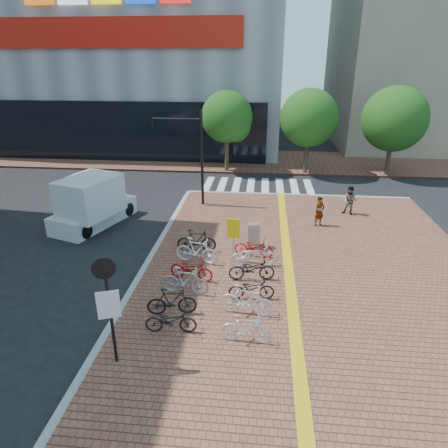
# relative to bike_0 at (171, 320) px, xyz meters

# --- Properties ---
(ground) EXTENTS (120.00, 120.00, 0.00)m
(ground) POSITION_rel_bike_0_xyz_m (1.93, 2.42, -0.58)
(ground) COLOR black
(ground) RESTS_ON ground
(sidewalk) EXTENTS (14.00, 34.00, 0.15)m
(sidewalk) POSITION_rel_bike_0_xyz_m (4.93, -2.58, -0.51)
(sidewalk) COLOR brown
(sidewalk) RESTS_ON ground
(tactile_strip) EXTENTS (0.40, 34.00, 0.01)m
(tactile_strip) POSITION_rel_bike_0_xyz_m (3.93, -2.58, -0.42)
(tactile_strip) COLOR gold
(tactile_strip) RESTS_ON sidewalk
(kerb_west) EXTENTS (0.25, 34.00, 0.15)m
(kerb_west) POSITION_rel_bike_0_xyz_m (-2.07, -2.58, -0.50)
(kerb_west) COLOR gray
(kerb_west) RESTS_ON ground
(kerb_north) EXTENTS (14.00, 0.25, 0.15)m
(kerb_north) POSITION_rel_bike_0_xyz_m (4.93, 14.42, -0.50)
(kerb_north) COLOR gray
(kerb_north) RESTS_ON ground
(far_sidewalk) EXTENTS (70.00, 8.00, 0.15)m
(far_sidewalk) POSITION_rel_bike_0_xyz_m (1.93, 23.42, -0.51)
(far_sidewalk) COLOR brown
(far_sidewalk) RESTS_ON ground
(building_beige) EXTENTS (20.00, 18.00, 18.00)m
(building_beige) POSITION_rel_bike_0_xyz_m (19.93, 34.42, 8.42)
(building_beige) COLOR gray
(building_beige) RESTS_ON ground
(crosswalk) EXTENTS (7.50, 4.00, 0.01)m
(crosswalk) POSITION_rel_bike_0_xyz_m (2.43, 16.42, -0.57)
(crosswalk) COLOR silver
(crosswalk) RESTS_ON ground
(street_trees) EXTENTS (16.20, 4.60, 6.35)m
(street_trees) POSITION_rel_bike_0_xyz_m (6.97, 19.87, 3.52)
(street_trees) COLOR #38281E
(street_trees) RESTS_ON far_sidewalk
(bike_0) EXTENTS (1.68, 0.70, 0.86)m
(bike_0) POSITION_rel_bike_0_xyz_m (0.00, 0.00, 0.00)
(bike_0) COLOR black
(bike_0) RESTS_ON sidewalk
(bike_1) EXTENTS (1.75, 0.77, 1.01)m
(bike_1) POSITION_rel_bike_0_xyz_m (-0.17, 0.94, 0.08)
(bike_1) COLOR black
(bike_1) RESTS_ON sidewalk
(bike_2) EXTENTS (1.86, 0.69, 1.09)m
(bike_2) POSITION_rel_bike_0_xyz_m (0.03, 2.25, 0.11)
(bike_2) COLOR #A7A8AC
(bike_2) RESTS_ON sidewalk
(bike_3) EXTENTS (1.85, 0.96, 0.93)m
(bike_3) POSITION_rel_bike_0_xyz_m (0.08, 3.30, 0.03)
(bike_3) COLOR #A20B0F
(bike_3) RESTS_ON sidewalk
(bike_4) EXTENTS (1.97, 0.91, 1.14)m
(bike_4) POSITION_rel_bike_0_xyz_m (0.07, 4.68, 0.14)
(bike_4) COLOR white
(bike_4) RESTS_ON sidewalk
(bike_5) EXTENTS (1.78, 0.60, 1.05)m
(bike_5) POSITION_rel_bike_0_xyz_m (-0.12, 5.76, 0.10)
(bike_5) COLOR black
(bike_5) RESTS_ON sidewalk
(bike_6) EXTENTS (1.65, 0.55, 0.97)m
(bike_6) POSITION_rel_bike_0_xyz_m (2.39, -0.26, 0.06)
(bike_6) COLOR silver
(bike_6) RESTS_ON sidewalk
(bike_7) EXTENTS (1.91, 0.76, 1.12)m
(bike_7) POSITION_rel_bike_0_xyz_m (2.32, 1.19, 0.13)
(bike_7) COLOR white
(bike_7) RESTS_ON sidewalk
(bike_8) EXTENTS (1.70, 0.74, 0.87)m
(bike_8) POSITION_rel_bike_0_xyz_m (2.47, 2.14, 0.00)
(bike_8) COLOR black
(bike_8) RESTS_ON sidewalk
(bike_9) EXTENTS (1.87, 0.85, 0.95)m
(bike_9) POSITION_rel_bike_0_xyz_m (2.42, 3.50, 0.04)
(bike_9) COLOR black
(bike_9) RESTS_ON sidewalk
(bike_10) EXTENTS (2.03, 1.03, 1.02)m
(bike_10) POSITION_rel_bike_0_xyz_m (2.45, 4.59, 0.08)
(bike_10) COLOR silver
(bike_10) RESTS_ON sidewalk
(bike_11) EXTENTS (1.77, 0.83, 0.90)m
(bike_11) POSITION_rel_bike_0_xyz_m (2.45, 5.52, 0.02)
(bike_11) COLOR red
(bike_11) RESTS_ON sidewalk
(pedestrian_a) EXTENTS (0.68, 0.61, 1.56)m
(pedestrian_a) POSITION_rel_bike_0_xyz_m (5.70, 9.35, 0.35)
(pedestrian_a) COLOR gray
(pedestrian_a) RESTS_ON sidewalk
(pedestrian_b) EXTENTS (0.97, 0.89, 1.61)m
(pedestrian_b) POSITION_rel_bike_0_xyz_m (7.58, 11.14, 0.37)
(pedestrian_b) COLOR #4A4E5D
(pedestrian_b) RESTS_ON sidewalk
(utility_box) EXTENTS (0.60, 0.48, 1.16)m
(utility_box) POSITION_rel_bike_0_xyz_m (2.38, 6.46, 0.15)
(utility_box) COLOR #A9A9AD
(utility_box) RESTS_ON sidewalk
(yellow_sign) EXTENTS (0.53, 0.12, 1.97)m
(yellow_sign) POSITION_rel_bike_0_xyz_m (1.59, 4.95, 0.93)
(yellow_sign) COLOR #B7B7BC
(yellow_sign) RESTS_ON sidewalk
(notice_sign) EXTENTS (0.61, 0.25, 3.39)m
(notice_sign) POSITION_rel_bike_0_xyz_m (-1.28, -1.50, 1.70)
(notice_sign) COLOR black
(notice_sign) RESTS_ON sidewalk
(traffic_light_pole) EXTENTS (2.93, 1.13, 5.45)m
(traffic_light_pole) POSITION_rel_bike_0_xyz_m (-2.03, 12.04, 3.33)
(traffic_light_pole) COLOR black
(traffic_light_pole) RESTS_ON sidewalk
(box_truck) EXTENTS (3.48, 5.17, 2.76)m
(box_truck) POSITION_rel_bike_0_xyz_m (-6.16, 8.74, 0.72)
(box_truck) COLOR silver
(box_truck) RESTS_ON ground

